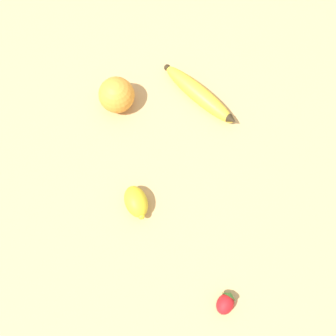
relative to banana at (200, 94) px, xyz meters
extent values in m
plane|color=tan|center=(-0.08, 0.15, -0.02)|extent=(3.00, 3.00, 0.00)
ellipsoid|color=gold|center=(0.00, 0.00, 0.00)|extent=(0.22, 0.10, 0.04)
cone|color=#2D2314|center=(-0.10, 0.03, 0.01)|extent=(0.03, 0.03, 0.03)
sphere|color=#2D2314|center=(0.11, -0.03, 0.00)|extent=(0.02, 0.02, 0.02)
sphere|color=orange|center=(0.17, 0.11, 0.02)|extent=(0.09, 0.09, 0.09)
ellipsoid|color=red|center=(-0.27, 0.40, 0.00)|extent=(0.04, 0.04, 0.03)
cone|color=#3D8438|center=(-0.27, 0.38, 0.00)|extent=(0.03, 0.01, 0.03)
ellipsoid|color=yellow|center=(0.00, 0.31, 0.00)|extent=(0.09, 0.09, 0.05)
sphere|color=yellow|center=(-0.03, 0.33, 0.00)|extent=(0.01, 0.01, 0.01)
camera|label=1|loc=(-0.17, 0.46, 0.85)|focal=42.00mm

